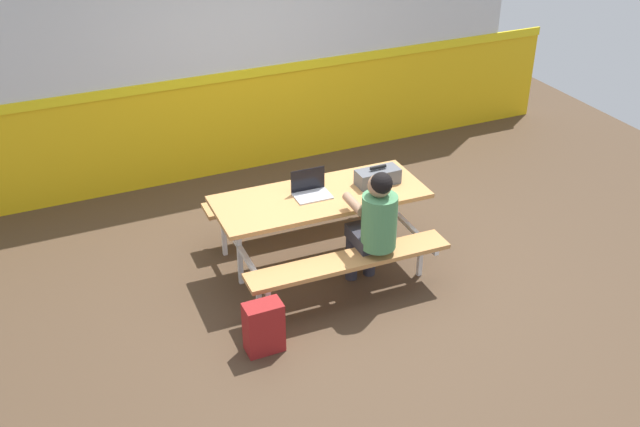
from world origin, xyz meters
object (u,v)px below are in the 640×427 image
backpack_dark (263,327)px  laptop_silver (311,190)px  picnic_table_main (320,211)px  toolbox_grey (378,177)px  student_nearer (375,222)px

backpack_dark → laptop_silver: bearing=49.1°
picnic_table_main → toolbox_grey: 0.62m
toolbox_grey → backpack_dark: (-1.47, -0.90, -0.60)m
student_nearer → laptop_silver: bearing=118.2°
student_nearer → toolbox_grey: student_nearer is taller
backpack_dark → toolbox_grey: bearing=31.5°
picnic_table_main → backpack_dark: bearing=-134.5°
picnic_table_main → toolbox_grey: toolbox_grey is taller
picnic_table_main → laptop_silver: size_ratio=5.89×
picnic_table_main → student_nearer: size_ratio=1.59×
student_nearer → toolbox_grey: size_ratio=3.02×
laptop_silver → backpack_dark: 1.39m
student_nearer → laptop_silver: 0.69m
laptop_silver → toolbox_grey: laptop_silver is taller
toolbox_grey → backpack_dark: 1.82m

